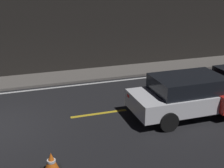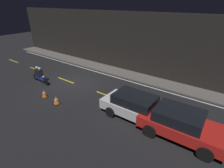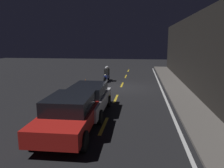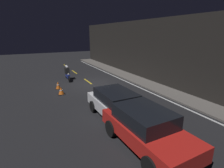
% 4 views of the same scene
% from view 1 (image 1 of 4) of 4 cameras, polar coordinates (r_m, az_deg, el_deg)
% --- Properties ---
extents(lane_dash_d, '(2.00, 0.14, 0.01)m').
position_cam_1_polar(lane_dash_d, '(10.91, -2.40, -5.42)').
color(lane_dash_d, gold).
rests_on(lane_dash_d, ground).
extents(lane_dash_e, '(2.00, 0.14, 0.01)m').
position_cam_1_polar(lane_dash_e, '(12.78, 17.38, -2.45)').
color(lane_dash_e, gold).
rests_on(lane_dash_e, ground).
extents(sedan_white, '(4.24, 1.86, 1.41)m').
position_cam_1_polar(sedan_white, '(10.87, 14.17, -1.84)').
color(sedan_white, silver).
rests_on(sedan_white, ground).
extents(traffic_cone_mid, '(0.51, 0.51, 0.54)m').
position_cam_1_polar(traffic_cone_mid, '(7.99, -11.02, -13.94)').
color(traffic_cone_mid, black).
rests_on(traffic_cone_mid, ground).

